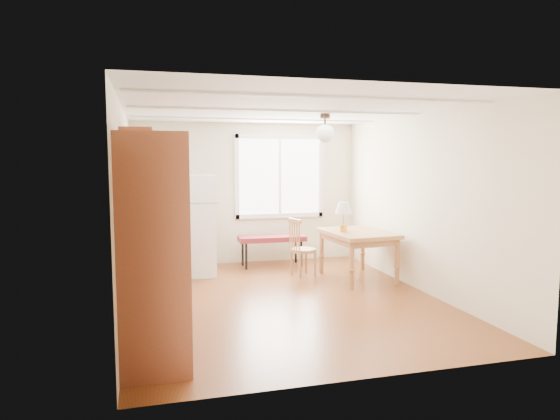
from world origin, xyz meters
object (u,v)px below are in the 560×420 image
object	(u,v)px
chair	(299,244)
bench	(272,239)
refrigerator	(195,225)
dining_table	(358,238)

from	to	relation	value
chair	bench	bearing A→B (deg)	92.04
refrigerator	chair	xyz separation A→B (m)	(1.58, -0.56, -0.29)
refrigerator	dining_table	distance (m)	2.60
bench	chair	bearing A→B (deg)	-72.62
refrigerator	chair	bearing A→B (deg)	-13.20
refrigerator	bench	size ratio (longest dim) A/B	1.38
bench	chair	xyz separation A→B (m)	(0.23, -0.83, 0.05)
refrigerator	dining_table	size ratio (longest dim) A/B	1.28
bench	dining_table	bearing A→B (deg)	-47.42
bench	dining_table	world-z (taller)	dining_table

